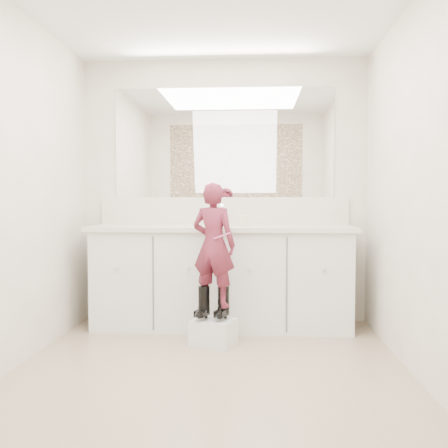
{
  "coord_description": "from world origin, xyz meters",
  "views": [
    {
      "loc": [
        0.29,
        -3.1,
        1.12
      ],
      "look_at": [
        0.05,
        0.67,
        0.93
      ],
      "focal_mm": 40.0,
      "sensor_mm": 36.0,
      "label": 1
    }
  ],
  "objects": [
    {
      "name": "floor",
      "position": [
        0.0,
        0.0,
        0.0
      ],
      "size": [
        3.0,
        3.0,
        0.0
      ],
      "primitive_type": "plane",
      "color": "#806953",
      "rests_on": "ground"
    },
    {
      "name": "wall_back",
      "position": [
        0.0,
        1.5,
        1.2
      ],
      "size": [
        2.6,
        0.0,
        2.6
      ],
      "primitive_type": "plane",
      "rotation": [
        1.57,
        0.0,
        0.0
      ],
      "color": "beige",
      "rests_on": "floor"
    },
    {
      "name": "wall_front",
      "position": [
        0.0,
        -1.5,
        1.2
      ],
      "size": [
        2.6,
        0.0,
        2.6
      ],
      "primitive_type": "plane",
      "rotation": [
        -1.57,
        0.0,
        0.0
      ],
      "color": "beige",
      "rests_on": "floor"
    },
    {
      "name": "wall_left",
      "position": [
        -1.3,
        0.0,
        1.2
      ],
      "size": [
        0.0,
        3.0,
        3.0
      ],
      "primitive_type": "plane",
      "rotation": [
        1.57,
        0.0,
        1.57
      ],
      "color": "beige",
      "rests_on": "floor"
    },
    {
      "name": "wall_right",
      "position": [
        1.3,
        0.0,
        1.2
      ],
      "size": [
        0.0,
        3.0,
        3.0
      ],
      "primitive_type": "plane",
      "rotation": [
        1.57,
        0.0,
        -1.57
      ],
      "color": "beige",
      "rests_on": "floor"
    },
    {
      "name": "vanity_cabinet",
      "position": [
        0.0,
        1.23,
        0.42
      ],
      "size": [
        2.2,
        0.55,
        0.85
      ],
      "primitive_type": "cube",
      "color": "silver",
      "rests_on": "floor"
    },
    {
      "name": "countertop",
      "position": [
        0.0,
        1.21,
        0.87
      ],
      "size": [
        2.28,
        0.58,
        0.04
      ],
      "primitive_type": "cube",
      "color": "beige",
      "rests_on": "vanity_cabinet"
    },
    {
      "name": "backsplash",
      "position": [
        0.0,
        1.49,
        1.02
      ],
      "size": [
        2.28,
        0.03,
        0.25
      ],
      "primitive_type": "cube",
      "color": "beige",
      "rests_on": "countertop"
    },
    {
      "name": "mirror",
      "position": [
        0.0,
        1.49,
        1.64
      ],
      "size": [
        2.0,
        0.02,
        1.0
      ],
      "primitive_type": "cube",
      "color": "white",
      "rests_on": "wall_back"
    },
    {
      "name": "dot_panel",
      "position": [
        0.0,
        -1.49,
        1.65
      ],
      "size": [
        2.0,
        0.01,
        1.2
      ],
      "primitive_type": "cube",
      "color": "#472819",
      "rests_on": "wall_front"
    },
    {
      "name": "faucet",
      "position": [
        0.0,
        1.38,
        0.94
      ],
      "size": [
        0.08,
        0.08,
        0.1
      ],
      "primitive_type": "cylinder",
      "color": "silver",
      "rests_on": "countertop"
    },
    {
      "name": "cup",
      "position": [
        0.18,
        1.25,
        0.94
      ],
      "size": [
        0.13,
        0.13,
        0.1
      ],
      "primitive_type": "imported",
      "rotation": [
        0.0,
        0.0,
        -0.33
      ],
      "color": "beige",
      "rests_on": "countertop"
    },
    {
      "name": "soap_bottle",
      "position": [
        -0.1,
        1.23,
        0.98
      ],
      "size": [
        0.1,
        0.1,
        0.17
      ],
      "primitive_type": "imported",
      "rotation": [
        0.0,
        0.0,
        -0.43
      ],
      "color": "white",
      "rests_on": "countertop"
    },
    {
      "name": "step_stool",
      "position": [
        -0.03,
        0.67,
        0.1
      ],
      "size": [
        0.38,
        0.35,
        0.2
      ],
      "primitive_type": "cube",
      "rotation": [
        0.0,
        0.0,
        -0.34
      ],
      "color": "silver",
      "rests_on": "floor"
    },
    {
      "name": "boot_left",
      "position": [
        -0.1,
        0.69,
        0.33
      ],
      "size": [
        0.15,
        0.19,
        0.26
      ],
      "primitive_type": null,
      "rotation": [
        0.0,
        0.0,
        -0.34
      ],
      "color": "black",
      "rests_on": "step_stool"
    },
    {
      "name": "boot_right",
      "position": [
        0.05,
        0.69,
        0.33
      ],
      "size": [
        0.15,
        0.19,
        0.26
      ],
      "primitive_type": null,
      "rotation": [
        0.0,
        0.0,
        -0.34
      ],
      "color": "black",
      "rests_on": "step_stool"
    },
    {
      "name": "toddler",
      "position": [
        -0.03,
        0.69,
        0.77
      ],
      "size": [
        0.4,
        0.33,
        0.95
      ],
      "primitive_type": "imported",
      "rotation": [
        0.0,
        0.0,
        2.8
      ],
      "color": "#A13153",
      "rests_on": "step_stool"
    },
    {
      "name": "toothbrush",
      "position": [
        0.04,
        0.61,
        0.85
      ],
      "size": [
        0.13,
        0.06,
        0.06
      ],
      "primitive_type": "cylinder",
      "rotation": [
        0.0,
        1.22,
        -0.34
      ],
      "color": "#DF579E",
      "rests_on": "toddler"
    }
  ]
}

